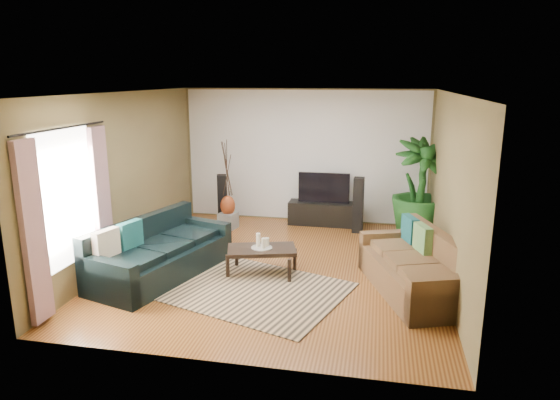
% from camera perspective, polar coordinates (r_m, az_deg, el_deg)
% --- Properties ---
extents(floor, '(5.50, 5.50, 0.00)m').
position_cam_1_polar(floor, '(7.94, -0.29, -7.72)').
color(floor, '#965826').
rests_on(floor, ground).
extents(ceiling, '(5.50, 5.50, 0.00)m').
position_cam_1_polar(ceiling, '(7.38, -0.31, 12.16)').
color(ceiling, white).
rests_on(ceiling, ground).
extents(wall_back, '(5.00, 0.00, 5.00)m').
position_cam_1_polar(wall_back, '(10.21, 2.81, 5.02)').
color(wall_back, brown).
rests_on(wall_back, ground).
extents(wall_front, '(5.00, 0.00, 5.00)m').
position_cam_1_polar(wall_front, '(4.97, -6.69, -4.68)').
color(wall_front, brown).
rests_on(wall_front, ground).
extents(wall_left, '(0.00, 5.50, 5.50)m').
position_cam_1_polar(wall_left, '(8.40, -17.26, 2.47)').
color(wall_left, brown).
rests_on(wall_left, ground).
extents(wall_right, '(0.00, 5.50, 5.50)m').
position_cam_1_polar(wall_right, '(7.47, 18.85, 0.97)').
color(wall_right, brown).
rests_on(wall_right, ground).
extents(backwall_panel, '(4.90, 0.00, 4.90)m').
position_cam_1_polar(backwall_panel, '(10.20, 2.81, 5.01)').
color(backwall_panel, white).
rests_on(backwall_panel, ground).
extents(window_pane, '(0.00, 1.80, 1.80)m').
position_cam_1_polar(window_pane, '(7.05, -23.26, 0.26)').
color(window_pane, white).
rests_on(window_pane, ground).
extents(curtain_near, '(0.08, 0.35, 2.20)m').
position_cam_1_polar(curtain_near, '(6.50, -26.37, -3.44)').
color(curtain_near, gray).
rests_on(curtain_near, ground).
extents(curtain_far, '(0.08, 0.35, 2.20)m').
position_cam_1_polar(curtain_far, '(7.69, -19.67, -0.27)').
color(curtain_far, gray).
rests_on(curtain_far, ground).
extents(curtain_rod, '(0.03, 1.90, 0.03)m').
position_cam_1_polar(curtain_rod, '(6.88, -23.63, 7.54)').
color(curtain_rod, black).
rests_on(curtain_rod, ground).
extents(sofa_left, '(1.61, 2.49, 0.85)m').
position_cam_1_polar(sofa_left, '(7.71, -13.40, -5.42)').
color(sofa_left, black).
rests_on(sofa_left, floor).
extents(sofa_right, '(1.54, 2.20, 0.85)m').
position_cam_1_polar(sofa_right, '(7.17, 14.94, -7.00)').
color(sofa_right, brown).
rests_on(sofa_right, floor).
extents(area_rug, '(3.14, 2.65, 0.01)m').
position_cam_1_polar(area_rug, '(7.21, -3.85, -10.03)').
color(area_rug, tan).
rests_on(area_rug, floor).
extents(coffee_table, '(1.13, 0.81, 0.42)m').
position_cam_1_polar(coffee_table, '(7.63, -2.09, -6.97)').
color(coffee_table, black).
rests_on(coffee_table, floor).
extents(candle_tray, '(0.31, 0.31, 0.01)m').
position_cam_1_polar(candle_tray, '(7.55, -2.11, -5.45)').
color(candle_tray, gray).
rests_on(candle_tray, coffee_table).
extents(candle_tall, '(0.06, 0.06, 0.20)m').
position_cam_1_polar(candle_tall, '(7.56, -2.51, -4.56)').
color(candle_tall, white).
rests_on(candle_tall, candle_tray).
extents(candle_mid, '(0.06, 0.06, 0.16)m').
position_cam_1_polar(candle_mid, '(7.48, -1.88, -4.95)').
color(candle_mid, beige).
rests_on(candle_mid, candle_tray).
extents(candle_short, '(0.06, 0.06, 0.13)m').
position_cam_1_polar(candle_short, '(7.57, -1.49, -4.82)').
color(candle_short, beige).
rests_on(candle_short, candle_tray).
extents(tv_stand, '(1.40, 0.43, 0.47)m').
position_cam_1_polar(tv_stand, '(10.14, 4.97, -1.54)').
color(tv_stand, black).
rests_on(tv_stand, floor).
extents(television, '(1.02, 0.06, 0.60)m').
position_cam_1_polar(television, '(10.02, 5.04, 1.42)').
color(television, black).
rests_on(television, tv_stand).
extents(speaker_left, '(0.24, 0.25, 1.02)m').
position_cam_1_polar(speaker_left, '(10.12, -6.62, 0.02)').
color(speaker_left, black).
rests_on(speaker_left, floor).
extents(speaker_right, '(0.20, 0.22, 1.07)m').
position_cam_1_polar(speaker_right, '(9.66, 8.92, -0.58)').
color(speaker_right, black).
rests_on(speaker_right, floor).
extents(potted_plant, '(1.38, 1.38, 1.84)m').
position_cam_1_polar(potted_plant, '(9.55, 15.64, 1.27)').
color(potted_plant, '#184818').
rests_on(potted_plant, floor).
extents(plant_pot, '(0.34, 0.34, 0.26)m').
position_cam_1_polar(plant_pot, '(9.74, 15.34, -3.26)').
color(plant_pot, black).
rests_on(plant_pot, floor).
extents(pedestal, '(0.38, 0.38, 0.32)m').
position_cam_1_polar(pedestal, '(9.93, -5.94, -2.34)').
color(pedestal, gray).
rests_on(pedestal, floor).
extents(vase, '(0.29, 0.29, 0.41)m').
position_cam_1_polar(vase, '(9.85, -5.99, -0.65)').
color(vase, maroon).
rests_on(vase, pedestal).
extents(side_table, '(0.47, 0.47, 0.49)m').
position_cam_1_polar(side_table, '(9.20, -13.23, -3.43)').
color(side_table, brown).
rests_on(side_table, floor).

